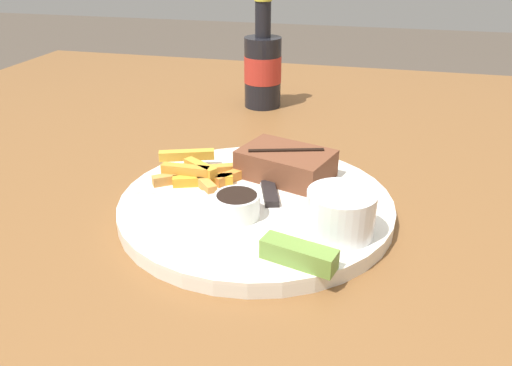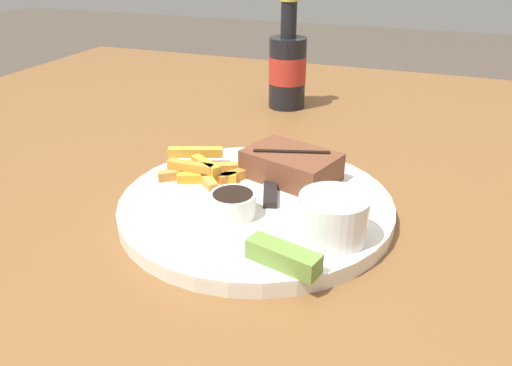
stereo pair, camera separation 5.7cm
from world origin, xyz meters
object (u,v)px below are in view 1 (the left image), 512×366
coleslaw_cup (341,210)px  beer_bottle (263,67)px  dipping_sauce_cup (237,204)px  knife_utensil (267,180)px  pickle_spear (299,254)px  fork_utensil (185,193)px  dinner_plate (256,205)px  steak_portion (286,164)px

coleslaw_cup → beer_bottle: size_ratio=0.34×
dipping_sauce_cup → knife_utensil: (0.01, 0.09, -0.01)m
pickle_spear → fork_utensil: pickle_spear is taller
dipping_sauce_cup → pickle_spear: 0.11m
dinner_plate → fork_utensil: (-0.08, -0.01, 0.01)m
dinner_plate → pickle_spear: size_ratio=4.22×
coleslaw_cup → knife_utensil: 0.14m
steak_portion → coleslaw_cup: (0.08, -0.12, 0.01)m
coleslaw_cup → pickle_spear: 0.07m
dinner_plate → steak_portion: (0.02, 0.07, 0.03)m
steak_portion → beer_bottle: size_ratio=0.62×
coleslaw_cup → pickle_spear: size_ratio=0.93×
dinner_plate → beer_bottle: bearing=102.3°
pickle_spear → dinner_plate: bearing=121.2°
dipping_sauce_cup → dinner_plate: bearing=77.1°
dinner_plate → steak_portion: steak_portion is taller
coleslaw_cup → knife_utensil: coleslaw_cup is taller
beer_bottle → pickle_spear: bearing=-73.1°
beer_bottle → dipping_sauce_cup: bearing=-80.2°
dipping_sauce_cup → pickle_spear: dipping_sauce_cup is taller
coleslaw_cup → dinner_plate: bearing=152.7°
steak_portion → pickle_spear: steak_portion is taller
dipping_sauce_cup → knife_utensil: size_ratio=0.31×
dinner_plate → dipping_sauce_cup: bearing=-102.9°
dipping_sauce_cup → pickle_spear: size_ratio=0.66×
dipping_sauce_cup → knife_utensil: bearing=81.7°
fork_utensil → knife_utensil: (0.09, 0.06, 0.00)m
dinner_plate → pickle_spear: (0.07, -0.11, 0.02)m
pickle_spear → knife_utensil: bearing=112.8°
fork_utensil → knife_utensil: 0.10m
steak_portion → beer_bottle: (-0.11, 0.33, 0.04)m
dipping_sauce_cup → fork_utensil: dipping_sauce_cup is taller
dinner_plate → coleslaw_cup: bearing=-27.3°
pickle_spear → fork_utensil: size_ratio=0.56×
coleslaw_cup → dipping_sauce_cup: 0.11m
dinner_plate → knife_utensil: bearing=86.4°
dipping_sauce_cup → fork_utensil: (-0.07, 0.03, -0.01)m
coleslaw_cup → knife_utensil: (-0.10, 0.10, -0.02)m
dinner_plate → coleslaw_cup: 0.12m
fork_utensil → beer_bottle: bearing=83.0°
pickle_spear → dipping_sauce_cup: bearing=138.5°
steak_portion → fork_utensil: bearing=-143.7°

